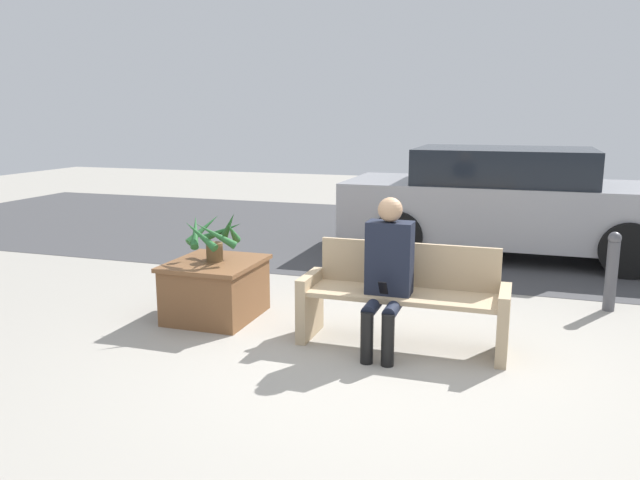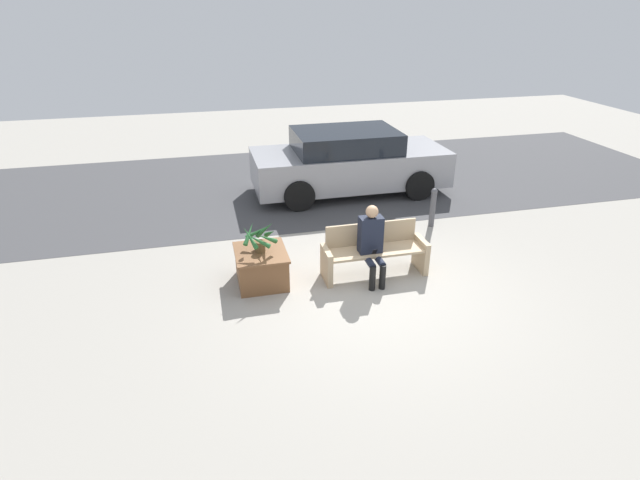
% 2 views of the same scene
% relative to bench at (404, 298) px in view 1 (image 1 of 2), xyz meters
% --- Properties ---
extents(ground_plane, '(30.00, 30.00, 0.00)m').
position_rel_bench_xyz_m(ground_plane, '(-0.19, -0.54, -0.42)').
color(ground_plane, '#9E998E').
extents(road_surface, '(20.00, 6.00, 0.01)m').
position_rel_bench_xyz_m(road_surface, '(-0.19, 4.88, -0.41)').
color(road_surface, '#424244').
rests_on(road_surface, ground_plane).
extents(bench, '(1.75, 0.52, 0.86)m').
position_rel_bench_xyz_m(bench, '(0.00, 0.00, 0.00)').
color(bench, tan).
rests_on(bench, ground_plane).
extents(person_seated, '(0.38, 0.58, 1.29)m').
position_rel_bench_xyz_m(person_seated, '(-0.11, -0.17, 0.29)').
color(person_seated, black).
rests_on(person_seated, ground_plane).
extents(planter_box, '(0.82, 0.92, 0.56)m').
position_rel_bench_xyz_m(planter_box, '(-1.87, 0.15, -0.12)').
color(planter_box, brown).
rests_on(planter_box, ground_plane).
extents(potted_plant, '(0.57, 0.57, 0.50)m').
position_rel_bench_xyz_m(potted_plant, '(-1.87, 0.16, 0.40)').
color(potted_plant, brown).
rests_on(potted_plant, planter_box).
extents(parked_car, '(4.55, 1.98, 1.50)m').
position_rel_bench_xyz_m(parked_car, '(0.73, 3.94, 0.33)').
color(parked_car, '#99999E').
rests_on(parked_car, ground_plane).
extents(bollard_post, '(0.13, 0.13, 0.81)m').
position_rel_bench_xyz_m(bollard_post, '(1.81, 1.59, 0.01)').
color(bollard_post, '#4C4C51').
rests_on(bollard_post, ground_plane).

